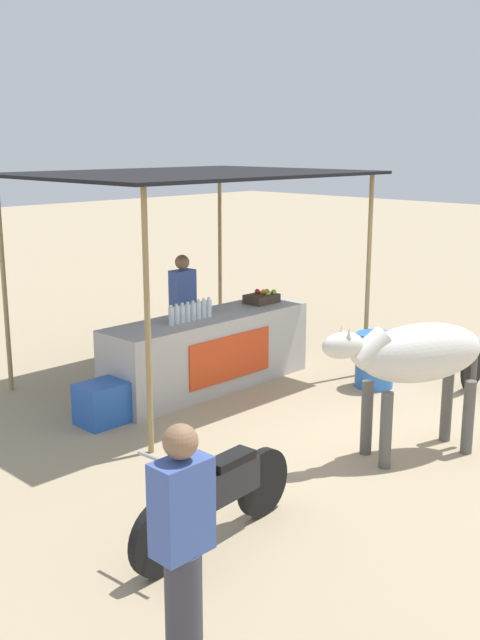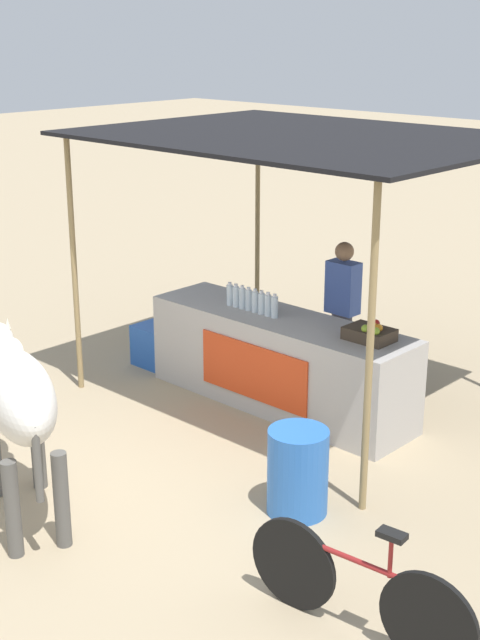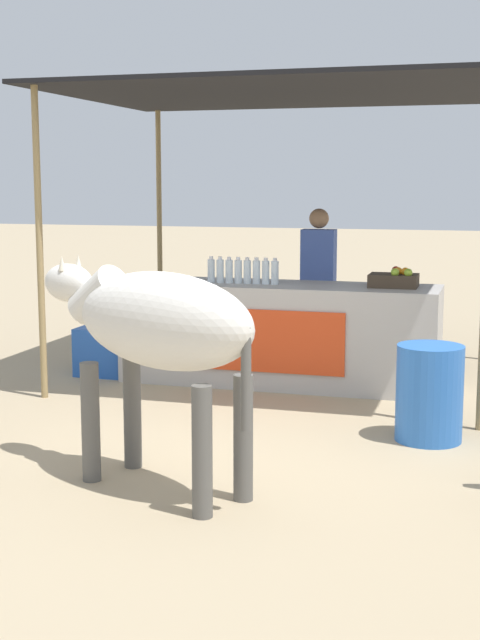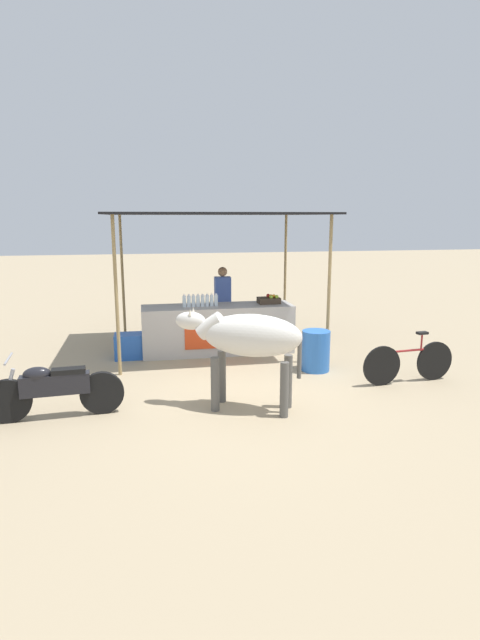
% 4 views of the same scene
% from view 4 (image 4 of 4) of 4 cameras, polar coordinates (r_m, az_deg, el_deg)
% --- Properties ---
extents(ground_plane, '(60.00, 60.00, 0.00)m').
position_cam_4_polar(ground_plane, '(8.08, -0.19, -7.76)').
color(ground_plane, tan).
extents(stall_counter, '(3.00, 0.82, 0.96)m').
position_cam_4_polar(stall_counter, '(10.03, -2.55, -1.03)').
color(stall_counter, '#B2ADA8').
rests_on(stall_counter, ground).
extents(stall_awning, '(4.20, 3.20, 2.77)m').
position_cam_4_polar(stall_awning, '(10.08, -2.92, 11.51)').
color(stall_awning, black).
rests_on(stall_awning, ground).
extents(water_bottle_row, '(0.70, 0.07, 0.25)m').
position_cam_4_polar(water_bottle_row, '(9.83, -4.56, 2.21)').
color(water_bottle_row, silver).
rests_on(water_bottle_row, stall_counter).
extents(fruit_crate, '(0.44, 0.32, 0.18)m').
position_cam_4_polar(fruit_crate, '(10.18, 3.35, 2.30)').
color(fruit_crate, '#3F3326').
rests_on(fruit_crate, stall_counter).
extents(vendor_behind_counter, '(0.34, 0.22, 1.65)m').
position_cam_4_polar(vendor_behind_counter, '(10.72, -1.99, 1.82)').
color(vendor_behind_counter, '#383842').
rests_on(vendor_behind_counter, ground).
extents(cooler_box, '(0.60, 0.44, 0.48)m').
position_cam_4_polar(cooler_box, '(9.90, -12.40, -2.91)').
color(cooler_box, blue).
rests_on(cooler_box, ground).
extents(water_barrel, '(0.50, 0.50, 0.72)m').
position_cam_4_polar(water_barrel, '(8.97, 8.65, -3.49)').
color(water_barrel, blue).
rests_on(water_barrel, ground).
extents(cow, '(1.81, 1.08, 1.44)m').
position_cam_4_polar(cow, '(6.95, 0.86, -2.12)').
color(cow, silver).
rests_on(cow, ground).
extents(motorcycle_parked, '(1.80, 0.55, 0.90)m').
position_cam_4_polar(motorcycle_parked, '(7.24, -20.50, -7.29)').
color(motorcycle_parked, black).
rests_on(motorcycle_parked, ground).
extents(bicycle_leaning, '(1.66, 0.19, 0.85)m').
position_cam_4_polar(bicycle_leaning, '(8.68, 18.74, -4.60)').
color(bicycle_leaning, black).
rests_on(bicycle_leaning, ground).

